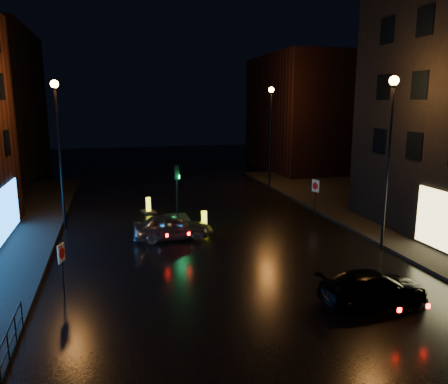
{
  "coord_description": "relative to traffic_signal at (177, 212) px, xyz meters",
  "views": [
    {
      "loc": [
        -4.95,
        -12.06,
        7.19
      ],
      "look_at": [
        0.35,
        8.49,
        2.8
      ],
      "focal_mm": 35.0,
      "sensor_mm": 36.0,
      "label": 1
    }
  ],
  "objects": [
    {
      "name": "street_lamp_rfar",
      "position": [
        9.0,
        8.0,
        5.06
      ],
      "size": [
        0.44,
        0.44,
        8.37
      ],
      "color": "black",
      "rests_on": "ground"
    },
    {
      "name": "ground",
      "position": [
        1.2,
        -14.0,
        -0.5
      ],
      "size": [
        120.0,
        120.0,
        0.0
      ],
      "primitive_type": "plane",
      "color": "black",
      "rests_on": "ground"
    },
    {
      "name": "traffic_signal",
      "position": [
        0.0,
        0.0,
        0.0
      ],
      "size": [
        1.4,
        2.4,
        3.45
      ],
      "color": "black",
      "rests_on": "ground"
    },
    {
      "name": "road_sign_right",
      "position": [
        8.66,
        -1.23,
        1.27
      ],
      "size": [
        0.25,
        0.55,
        2.36
      ],
      "rotation": [
        0.0,
        0.0,
        3.51
      ],
      "color": "black",
      "rests_on": "ground"
    },
    {
      "name": "bollard_far",
      "position": [
        -1.58,
        2.37,
        -0.28
      ],
      "size": [
        1.02,
        1.31,
        1.02
      ],
      "rotation": [
        0.0,
        0.0,
        0.23
      ],
      "color": "black",
      "rests_on": "ground"
    },
    {
      "name": "bollard_near",
      "position": [
        1.15,
        -2.55,
        -0.26
      ],
      "size": [
        0.93,
        1.33,
        1.12
      ],
      "rotation": [
        0.0,
        0.0,
        -0.06
      ],
      "color": "black",
      "rests_on": "ground"
    },
    {
      "name": "silver_hatchback",
      "position": [
        -0.88,
        -3.74,
        0.18
      ],
      "size": [
        4.03,
        1.69,
        1.36
      ],
      "primitive_type": "imported",
      "rotation": [
        0.0,
        0.0,
        1.55
      ],
      "color": "#989A9F",
      "rests_on": "ground"
    },
    {
      "name": "dark_sedan",
      "position": [
        5.2,
        -13.11,
        0.09
      ],
      "size": [
        4.18,
        1.86,
        1.19
      ],
      "primitive_type": "imported",
      "rotation": [
        0.0,
        0.0,
        1.62
      ],
      "color": "black",
      "rests_on": "ground"
    },
    {
      "name": "building_far_right",
      "position": [
        16.2,
        18.0,
        5.5
      ],
      "size": [
        8.0,
        14.0,
        12.0
      ],
      "primitive_type": "cube",
      "color": "black",
      "rests_on": "ground"
    },
    {
      "name": "street_lamp_rnear",
      "position": [
        9.0,
        -8.0,
        5.06
      ],
      "size": [
        0.44,
        0.44,
        8.37
      ],
      "color": "black",
      "rests_on": "ground"
    },
    {
      "name": "road_sign_left",
      "position": [
        -5.73,
        -9.88,
        1.08
      ],
      "size": [
        0.21,
        0.5,
        2.12
      ],
      "rotation": [
        0.0,
        0.0,
        -0.34
      ],
      "color": "black",
      "rests_on": "ground"
    },
    {
      "name": "street_lamp_lfar",
      "position": [
        -6.6,
        -0.0,
        5.06
      ],
      "size": [
        0.44,
        0.44,
        8.37
      ],
      "color": "black",
      "rests_on": "ground"
    }
  ]
}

